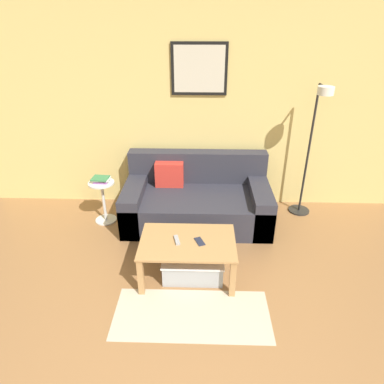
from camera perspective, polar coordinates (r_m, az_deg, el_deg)
wall_back at (r=4.47m, az=-0.04°, el=13.30°), size 5.60×0.09×2.55m
area_rug at (r=3.23m, az=-0.04°, el=-19.73°), size 1.38×0.61×0.01m
couch at (r=4.37m, az=0.76°, el=-1.37°), size 1.80×0.98×0.80m
coffee_table at (r=3.40m, az=-0.73°, el=-9.16°), size 0.93×0.63×0.42m
storage_bin at (r=3.53m, az=0.17°, el=-12.27°), size 0.61×0.38×0.23m
floor_lamp at (r=4.37m, az=19.60°, el=8.06°), size 0.28×0.46×1.69m
side_table at (r=4.44m, az=-14.58°, el=-0.99°), size 0.32×0.32×0.55m
book_stack at (r=4.35m, az=-14.88°, el=2.05°), size 0.22×0.19×0.06m
remote_control at (r=3.36m, az=-2.54°, el=-7.99°), size 0.07×0.16×0.02m
cell_phone at (r=3.35m, az=1.27°, el=-8.24°), size 0.11×0.15×0.01m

